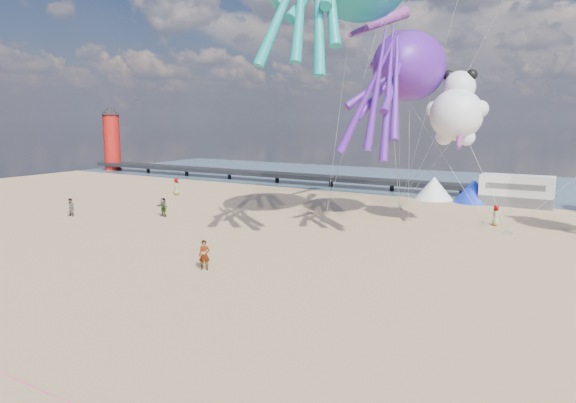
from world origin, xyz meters
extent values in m
plane|color=tan|center=(0.00, 0.00, 0.00)|extent=(120.00, 120.00, 0.00)
plane|color=#3C5B72|center=(0.00, 55.00, 0.02)|extent=(120.00, 120.00, 0.00)
cube|color=black|center=(-28.00, 44.00, 1.00)|extent=(60.00, 3.00, 0.50)
cylinder|color=#A5140F|center=(-56.00, 44.00, 4.50)|extent=(2.60, 2.60, 9.00)
cube|color=silver|center=(6.00, 40.00, 1.50)|extent=(6.60, 2.50, 3.00)
cone|color=white|center=(-2.00, 40.00, 1.20)|extent=(4.00, 4.00, 2.40)
cone|color=#1933CC|center=(2.00, 40.00, 1.20)|extent=(4.00, 4.00, 2.40)
imported|color=tan|center=(-6.21, 7.79, 0.85)|extent=(0.74, 0.67, 1.71)
imported|color=#7F6659|center=(5.90, 29.05, 0.83)|extent=(0.40, 0.61, 1.66)
imported|color=#7F6659|center=(-26.55, 14.16, 0.80)|extent=(0.84, 0.60, 1.60)
imported|color=#7F6659|center=(-19.65, 18.30, 0.82)|extent=(1.02, 0.56, 1.65)
imported|color=#7F6659|center=(-27.58, 28.50, 0.94)|extent=(0.72, 0.81, 1.87)
cube|color=gray|center=(-7.91, 26.62, 0.11)|extent=(0.50, 0.35, 0.22)
cube|color=gray|center=(-0.60, 27.20, 0.11)|extent=(0.50, 0.35, 0.22)
cube|color=gray|center=(7.27, 26.33, 0.11)|extent=(0.50, 0.35, 0.22)
cube|color=gray|center=(5.26, 28.55, 0.11)|extent=(0.50, 0.35, 0.22)
cube|color=gray|center=(-2.89, 31.64, 0.11)|extent=(0.50, 0.35, 0.22)
camera|label=1|loc=(12.20, -13.87, 8.49)|focal=32.00mm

